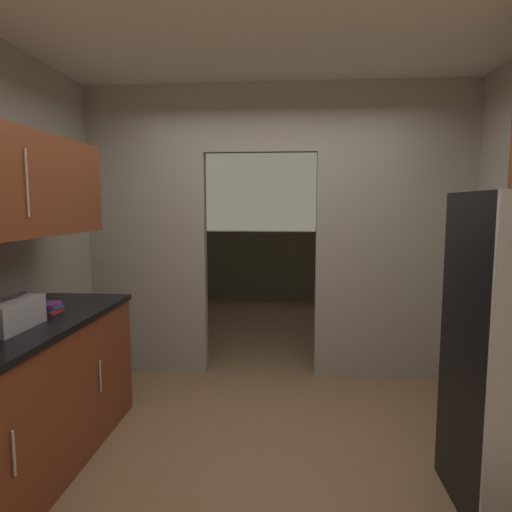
% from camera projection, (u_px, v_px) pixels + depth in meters
% --- Properties ---
extents(ground, '(20.00, 20.00, 0.00)m').
position_uv_depth(ground, '(266.00, 465.00, 2.86)').
color(ground, '#93704C').
extents(kitchen_overhead_slab, '(3.99, 7.15, 0.06)m').
position_uv_depth(kitchen_overhead_slab, '(271.00, 34.00, 3.01)').
color(kitchen_overhead_slab, silver).
extents(kitchen_partition, '(3.59, 0.12, 2.74)m').
position_uv_depth(kitchen_partition, '(281.00, 224.00, 4.25)').
color(kitchen_partition, '#ADA899').
rests_on(kitchen_partition, ground).
extents(adjoining_room_shell, '(3.59, 3.53, 2.74)m').
position_uv_depth(adjoining_room_shell, '(282.00, 223.00, 6.58)').
color(adjoining_room_shell, gray).
rests_on(adjoining_room_shell, ground).
extents(lower_cabinet_run, '(0.68, 2.15, 0.93)m').
position_uv_depth(lower_cabinet_run, '(9.00, 410.00, 2.59)').
color(lower_cabinet_run, brown).
rests_on(lower_cabinet_run, ground).
extents(boombox, '(0.19, 0.41, 0.20)m').
position_uv_depth(boombox, '(11.00, 315.00, 2.55)').
color(boombox, '#B2B2B7').
rests_on(boombox, lower_cabinet_run).
extents(book_stack, '(0.13, 0.17, 0.07)m').
position_uv_depth(book_stack, '(50.00, 308.00, 2.95)').
color(book_stack, red).
rests_on(book_stack, lower_cabinet_run).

